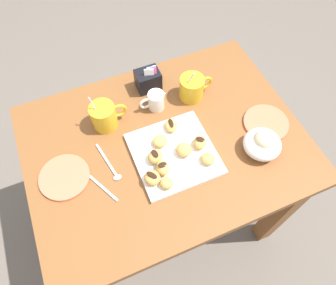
{
  "coord_description": "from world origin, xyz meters",
  "views": [
    {
      "loc": [
        -0.21,
        -0.53,
        1.68
      ],
      "look_at": [
        0.0,
        -0.02,
        0.77
      ],
      "focal_mm": 33.37,
      "sensor_mm": 36.0,
      "label": 1
    }
  ],
  "objects_px": {
    "beignet_3": "(171,126)",
    "beignet_0": "(184,150)",
    "coffee_mug_mustard_right": "(192,87)",
    "cream_pitcher_white": "(156,100)",
    "dining_table": "(166,162)",
    "beignet_6": "(200,142)",
    "beignet_2": "(163,168)",
    "pastry_plate_square": "(174,154)",
    "coffee_mug_mustard_left": "(104,115)",
    "sugar_caddy": "(148,80)",
    "saucer_coral_right": "(266,123)",
    "beignet_5": "(166,183)",
    "beignet_4": "(152,178)",
    "ice_cream_bowl": "(263,143)",
    "beignet_8": "(155,157)",
    "beignet_7": "(160,141)",
    "beignet_1": "(208,159)",
    "saucer_coral_left": "(64,176)"
  },
  "relations": [
    {
      "from": "coffee_mug_mustard_left",
      "to": "beignet_7",
      "type": "distance_m",
      "value": 0.22
    },
    {
      "from": "beignet_1",
      "to": "beignet_7",
      "type": "distance_m",
      "value": 0.17
    },
    {
      "from": "cream_pitcher_white",
      "to": "beignet_8",
      "type": "relative_size",
      "value": 2.01
    },
    {
      "from": "coffee_mug_mustard_right",
      "to": "beignet_5",
      "type": "xyz_separation_m",
      "value": [
        -0.23,
        -0.31,
        -0.02
      ]
    },
    {
      "from": "coffee_mug_mustard_left",
      "to": "dining_table",
      "type": "bearing_deg",
      "value": -42.27
    },
    {
      "from": "saucer_coral_left",
      "to": "beignet_2",
      "type": "distance_m",
      "value": 0.32
    },
    {
      "from": "beignet_5",
      "to": "beignet_7",
      "type": "bearing_deg",
      "value": 75.48
    },
    {
      "from": "coffee_mug_mustard_right",
      "to": "beignet_0",
      "type": "xyz_separation_m",
      "value": [
        -0.13,
        -0.22,
        -0.01
      ]
    },
    {
      "from": "coffee_mug_mustard_right",
      "to": "saucer_coral_left",
      "type": "height_order",
      "value": "coffee_mug_mustard_right"
    },
    {
      "from": "coffee_mug_mustard_right",
      "to": "saucer_coral_left",
      "type": "xyz_separation_m",
      "value": [
        -0.53,
        -0.15,
        -0.04
      ]
    },
    {
      "from": "cream_pitcher_white",
      "to": "beignet_8",
      "type": "xyz_separation_m",
      "value": [
        -0.09,
        -0.22,
        -0.0
      ]
    },
    {
      "from": "cream_pitcher_white",
      "to": "ice_cream_bowl",
      "type": "xyz_separation_m",
      "value": [
        0.26,
        -0.31,
        0.0
      ]
    },
    {
      "from": "saucer_coral_right",
      "to": "beignet_2",
      "type": "relative_size",
      "value": 3.0
    },
    {
      "from": "dining_table",
      "to": "coffee_mug_mustard_right",
      "type": "xyz_separation_m",
      "value": [
        0.17,
        0.15,
        0.2
      ]
    },
    {
      "from": "beignet_2",
      "to": "beignet_6",
      "type": "xyz_separation_m",
      "value": [
        0.15,
        0.04,
        -0.0
      ]
    },
    {
      "from": "dining_table",
      "to": "beignet_1",
      "type": "height_order",
      "value": "beignet_1"
    },
    {
      "from": "beignet_5",
      "to": "saucer_coral_right",
      "type": "bearing_deg",
      "value": 11.73
    },
    {
      "from": "dining_table",
      "to": "beignet_6",
      "type": "relative_size",
      "value": 17.54
    },
    {
      "from": "coffee_mug_mustard_left",
      "to": "beignet_1",
      "type": "height_order",
      "value": "coffee_mug_mustard_left"
    },
    {
      "from": "coffee_mug_mustard_left",
      "to": "beignet_2",
      "type": "bearing_deg",
      "value": -66.32
    },
    {
      "from": "beignet_8",
      "to": "ice_cream_bowl",
      "type": "bearing_deg",
      "value": -15.23
    },
    {
      "from": "saucer_coral_right",
      "to": "beignet_8",
      "type": "bearing_deg",
      "value": 178.58
    },
    {
      "from": "dining_table",
      "to": "cream_pitcher_white",
      "type": "height_order",
      "value": "cream_pitcher_white"
    },
    {
      "from": "dining_table",
      "to": "saucer_coral_right",
      "type": "height_order",
      "value": "saucer_coral_right"
    },
    {
      "from": "saucer_coral_left",
      "to": "beignet_1",
      "type": "height_order",
      "value": "beignet_1"
    },
    {
      "from": "pastry_plate_square",
      "to": "coffee_mug_mustard_left",
      "type": "distance_m",
      "value": 0.28
    },
    {
      "from": "sugar_caddy",
      "to": "saucer_coral_right",
      "type": "height_order",
      "value": "sugar_caddy"
    },
    {
      "from": "coffee_mug_mustard_right",
      "to": "beignet_1",
      "type": "height_order",
      "value": "coffee_mug_mustard_right"
    },
    {
      "from": "pastry_plate_square",
      "to": "beignet_4",
      "type": "relative_size",
      "value": 5.03
    },
    {
      "from": "coffee_mug_mustard_right",
      "to": "beignet_0",
      "type": "height_order",
      "value": "coffee_mug_mustard_right"
    },
    {
      "from": "dining_table",
      "to": "coffee_mug_mustard_right",
      "type": "relative_size",
      "value": 6.86
    },
    {
      "from": "beignet_3",
      "to": "beignet_0",
      "type": "bearing_deg",
      "value": -89.77
    },
    {
      "from": "cream_pitcher_white",
      "to": "beignet_5",
      "type": "bearing_deg",
      "value": -105.7
    },
    {
      "from": "cream_pitcher_white",
      "to": "beignet_4",
      "type": "xyz_separation_m",
      "value": [
        -0.12,
        -0.28,
        -0.01
      ]
    },
    {
      "from": "ice_cream_bowl",
      "to": "beignet_4",
      "type": "relative_size",
      "value": 2.4
    },
    {
      "from": "saucer_coral_left",
      "to": "saucer_coral_right",
      "type": "xyz_separation_m",
      "value": [
        0.72,
        -0.08,
        0.0
      ]
    },
    {
      "from": "dining_table",
      "to": "beignet_4",
      "type": "xyz_separation_m",
      "value": [
        -0.1,
        -0.13,
        0.19
      ]
    },
    {
      "from": "saucer_coral_right",
      "to": "beignet_7",
      "type": "xyz_separation_m",
      "value": [
        -0.39,
        0.06,
        0.03
      ]
    },
    {
      "from": "coffee_mug_mustard_right",
      "to": "cream_pitcher_white",
      "type": "bearing_deg",
      "value": 178.89
    },
    {
      "from": "cream_pitcher_white",
      "to": "beignet_7",
      "type": "xyz_separation_m",
      "value": [
        -0.05,
        -0.16,
        -0.01
      ]
    },
    {
      "from": "sugar_caddy",
      "to": "beignet_4",
      "type": "relative_size",
      "value": 1.98
    },
    {
      "from": "dining_table",
      "to": "pastry_plate_square",
      "type": "bearing_deg",
      "value": -83.1
    },
    {
      "from": "dining_table",
      "to": "saucer_coral_left",
      "type": "xyz_separation_m",
      "value": [
        -0.36,
        0.0,
        0.16
      ]
    },
    {
      "from": "beignet_0",
      "to": "beignet_6",
      "type": "relative_size",
      "value": 0.95
    },
    {
      "from": "saucer_coral_left",
      "to": "beignet_1",
      "type": "relative_size",
      "value": 3.46
    },
    {
      "from": "sugar_caddy",
      "to": "saucer_coral_right",
      "type": "relative_size",
      "value": 0.65
    },
    {
      "from": "dining_table",
      "to": "beignet_2",
      "type": "relative_size",
      "value": 17.8
    },
    {
      "from": "coffee_mug_mustard_right",
      "to": "beignet_3",
      "type": "distance_m",
      "value": 0.18
    },
    {
      "from": "beignet_0",
      "to": "beignet_1",
      "type": "height_order",
      "value": "beignet_0"
    },
    {
      "from": "beignet_7",
      "to": "sugar_caddy",
      "type": "bearing_deg",
      "value": 77.44
    }
  ]
}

